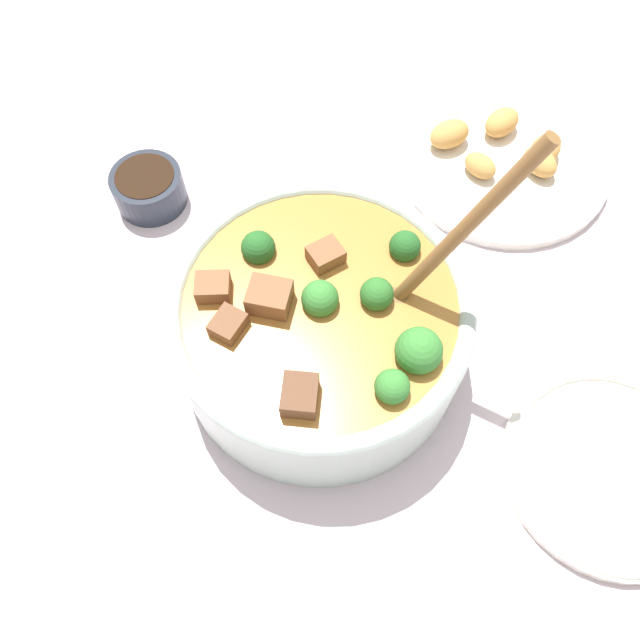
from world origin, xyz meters
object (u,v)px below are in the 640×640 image
at_px(condiment_bowl, 148,187).
at_px(empty_plate, 610,468).
at_px(stew_bowl, 321,324).
at_px(food_plate, 502,157).

bearing_deg(condiment_bowl, empty_plate, -18.47).
bearing_deg(stew_bowl, food_plate, 65.46).
height_order(stew_bowl, empty_plate, stew_bowl).
distance_m(stew_bowl, empty_plate, 0.29).
distance_m(stew_bowl, condiment_bowl, 0.27).
relative_size(condiment_bowl, empty_plate, 0.41).
bearing_deg(empty_plate, condiment_bowl, 161.53).
relative_size(empty_plate, food_plate, 0.78).
relative_size(stew_bowl, condiment_bowl, 3.52).
xyz_separation_m(condiment_bowl, empty_plate, (0.52, -0.17, -0.01)).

